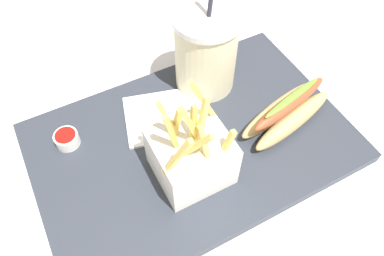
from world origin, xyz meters
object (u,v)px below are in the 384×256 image
(fries_basket, at_px, (191,156))
(hot_dog_1, at_px, (287,112))
(soda_cup, at_px, (206,51))
(napkin_stack, at_px, (167,116))
(ketchup_cup_1, at_px, (67,139))

(fries_basket, relative_size, hot_dog_1, 0.88)
(soda_cup, distance_m, hot_dog_1, 0.16)
(soda_cup, height_order, hot_dog_1, soda_cup)
(napkin_stack, bearing_deg, fries_basket, -96.73)
(napkin_stack, bearing_deg, soda_cup, 23.13)
(hot_dog_1, xyz_separation_m, ketchup_cup_1, (-0.32, 0.12, -0.01))
(napkin_stack, bearing_deg, hot_dog_1, -30.79)
(soda_cup, height_order, napkin_stack, soda_cup)
(soda_cup, xyz_separation_m, ketchup_cup_1, (-0.25, -0.01, -0.06))
(fries_basket, relative_size, napkin_stack, 1.17)
(fries_basket, xyz_separation_m, hot_dog_1, (0.18, 0.01, -0.02))
(soda_cup, height_order, fries_basket, soda_cup)
(soda_cup, xyz_separation_m, napkin_stack, (-0.09, -0.04, -0.07))
(soda_cup, relative_size, fries_basket, 1.39)
(fries_basket, height_order, hot_dog_1, fries_basket)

